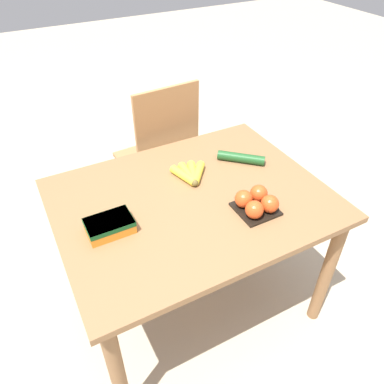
# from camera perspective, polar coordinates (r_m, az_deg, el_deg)

# --- Properties ---
(ground_plane) EXTENTS (12.00, 12.00, 0.00)m
(ground_plane) POSITION_cam_1_polar(r_m,az_deg,el_deg) (2.18, -0.00, -15.91)
(ground_plane) COLOR #B7A88E
(dining_table) EXTENTS (1.17, 0.91, 0.74)m
(dining_table) POSITION_cam_1_polar(r_m,az_deg,el_deg) (1.71, -0.00, -3.50)
(dining_table) COLOR olive
(dining_table) RESTS_ON ground_plane
(chair) EXTENTS (0.44, 0.42, 1.00)m
(chair) POSITION_cam_1_polar(r_m,az_deg,el_deg) (2.31, -4.82, 5.31)
(chair) COLOR #A87547
(chair) RESTS_ON ground_plane
(banana_bunch) EXTENTS (0.17, 0.17, 0.04)m
(banana_bunch) POSITION_cam_1_polar(r_m,az_deg,el_deg) (1.75, -0.20, 2.73)
(banana_bunch) COLOR brown
(banana_bunch) RESTS_ON dining_table
(tomato_pack) EXTENTS (0.16, 0.16, 0.09)m
(tomato_pack) POSITION_cam_1_polar(r_m,az_deg,el_deg) (1.57, 9.80, -1.56)
(tomato_pack) COLOR black
(tomato_pack) RESTS_ON dining_table
(carrot_bag) EXTENTS (0.18, 0.12, 0.06)m
(carrot_bag) POSITION_cam_1_polar(r_m,az_deg,el_deg) (1.50, -12.47, -4.90)
(carrot_bag) COLOR orange
(carrot_bag) RESTS_ON dining_table
(cucumber_near) EXTENTS (0.20, 0.19, 0.05)m
(cucumber_near) POSITION_cam_1_polar(r_m,az_deg,el_deg) (1.87, 7.48, 5.18)
(cucumber_near) COLOR #1E5123
(cucumber_near) RESTS_ON dining_table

